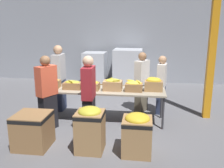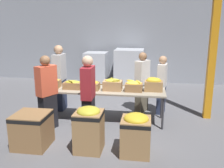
{
  "view_description": "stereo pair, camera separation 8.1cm",
  "coord_description": "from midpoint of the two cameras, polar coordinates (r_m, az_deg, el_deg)",
  "views": [
    {
      "loc": [
        1.01,
        -5.69,
        2.33
      ],
      "look_at": [
        0.23,
        0.03,
        0.92
      ],
      "focal_mm": 40.0,
      "sensor_mm": 36.0,
      "label": 1
    },
    {
      "loc": [
        1.09,
        -5.68,
        2.33
      ],
      "look_at": [
        0.23,
        0.03,
        0.92
      ],
      "focal_mm": 40.0,
      "sensor_mm": 36.0,
      "label": 2
    }
  ],
  "objects": [
    {
      "name": "wall_back",
      "position": [
        10.05,
        2.62,
        11.86
      ],
      "size": [
        16.0,
        0.08,
        4.0
      ],
      "color": "#9399A3",
      "rests_on": "ground_plane"
    },
    {
      "name": "banana_box_2",
      "position": [
        5.93,
        -4.41,
        -0.22
      ],
      "size": [
        0.39,
        0.33,
        0.24
      ],
      "color": "#A37A4C",
      "rests_on": "sorting_table"
    },
    {
      "name": "donation_bin_1",
      "position": [
        4.68,
        -4.8,
        -9.9
      ],
      "size": [
        0.5,
        0.5,
        0.86
      ],
      "color": "#A37A4C",
      "rests_on": "ground_plane"
    },
    {
      "name": "donation_bin_0",
      "position": [
        5.08,
        -17.34,
        -9.72
      ],
      "size": [
        0.64,
        0.64,
        0.67
      ],
      "color": "olive",
      "rests_on": "ground_plane"
    },
    {
      "name": "support_pillar",
      "position": [
        6.44,
        22.59,
        9.78
      ],
      "size": [
        0.17,
        0.17,
        4.0
      ],
      "color": "orange",
      "rests_on": "ground_plane"
    },
    {
      "name": "volunteer_2",
      "position": [
        6.61,
        11.65,
        -0.29
      ],
      "size": [
        0.28,
        0.44,
        1.53
      ],
      "rotation": [
        0.0,
        0.0,
        -1.76
      ],
      "color": "#2D3856",
      "rests_on": "ground_plane"
    },
    {
      "name": "volunteer_4",
      "position": [
        5.25,
        -4.99,
        -2.79
      ],
      "size": [
        0.24,
        0.46,
        1.69
      ],
      "rotation": [
        0.0,
        0.0,
        1.61
      ],
      "color": "black",
      "rests_on": "ground_plane"
    },
    {
      "name": "banana_box_3",
      "position": [
        5.87,
        0.55,
        -0.07
      ],
      "size": [
        0.44,
        0.31,
        0.3
      ],
      "color": "tan",
      "rests_on": "sorting_table"
    },
    {
      "name": "banana_box_5",
      "position": [
        5.89,
        9.86,
        -0.03
      ],
      "size": [
        0.41,
        0.27,
        0.33
      ],
      "color": "#A37A4C",
      "rests_on": "sorting_table"
    },
    {
      "name": "ground_plane",
      "position": [
        6.23,
        -1.78,
        -8.21
      ],
      "size": [
        30.0,
        30.0,
        0.0
      ],
      "primitive_type": "plane",
      "color": "slate"
    },
    {
      "name": "volunteer_0",
      "position": [
        6.88,
        -11.51,
        1.3
      ],
      "size": [
        0.24,
        0.47,
        1.77
      ],
      "rotation": [
        0.0,
        0.0,
        -1.57
      ],
      "color": "#2D3856",
      "rests_on": "ground_plane"
    },
    {
      "name": "pallet_stack_1",
      "position": [
        9.64,
        -3.38,
        3.48
      ],
      "size": [
        0.91,
        0.91,
        1.25
      ],
      "color": "olive",
      "rests_on": "ground_plane"
    },
    {
      "name": "banana_box_1",
      "position": [
        6.07,
        -8.64,
        -0.12
      ],
      "size": [
        0.43,
        0.29,
        0.23
      ],
      "color": "olive",
      "rests_on": "sorting_table"
    },
    {
      "name": "banana_box_0",
      "position": [
        6.3,
        -13.38,
        0.34
      ],
      "size": [
        0.44,
        0.29,
        0.25
      ],
      "color": "#A37A4C",
      "rests_on": "sorting_table"
    },
    {
      "name": "volunteer_3",
      "position": [
        5.67,
        -14.22,
        -2.06
      ],
      "size": [
        0.41,
        0.5,
        1.66
      ],
      "rotation": [
        0.0,
        0.0,
        1.08
      ],
      "color": "black",
      "rests_on": "ground_plane"
    },
    {
      "name": "banana_box_4",
      "position": [
        5.81,
        5.41,
        -0.45
      ],
      "size": [
        0.4,
        0.29,
        0.26
      ],
      "color": "olive",
      "rests_on": "sorting_table"
    },
    {
      "name": "donation_bin_2",
      "position": [
        4.59,
        5.98,
        -11.03
      ],
      "size": [
        0.53,
        0.53,
        0.78
      ],
      "color": "#A37A4C",
      "rests_on": "ground_plane"
    },
    {
      "name": "pallet_stack_0",
      "position": [
        9.44,
        4.19,
        3.67
      ],
      "size": [
        1.14,
        1.14,
        1.39
      ],
      "color": "olive",
      "rests_on": "ground_plane"
    },
    {
      "name": "sorting_table",
      "position": [
        5.99,
        -1.83,
        -1.66
      ],
      "size": [
        2.98,
        0.81,
        0.79
      ],
      "color": "#9E937F",
      "rests_on": "ground_plane"
    },
    {
      "name": "volunteer_1",
      "position": [
        6.65,
        7.23,
        0.3
      ],
      "size": [
        0.4,
        0.48,
        1.6
      ],
      "rotation": [
        0.0,
        0.0,
        -2.1
      ],
      "color": "#6B604C",
      "rests_on": "ground_plane"
    }
  ]
}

